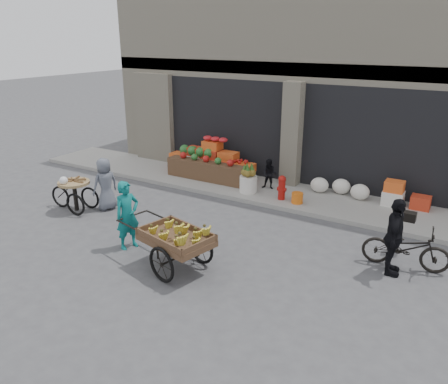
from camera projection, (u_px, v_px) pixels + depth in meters
The scene contains 15 objects.
ground at pixel (203, 249), 9.87m from camera, with size 80.00×80.00×0.00m, color #424244.
sidewalk at pixel (278, 193), 13.16m from camera, with size 18.00×2.20×0.12m, color gray.
building at pixel (328, 71), 15.22m from camera, with size 14.00×6.45×7.00m.
fruit_display at pixel (213, 160), 14.38m from camera, with size 3.10×1.12×1.24m.
pineapple_bin at pixel (248, 184), 13.01m from camera, with size 0.52×0.52×0.50m, color silver.
fire_hydrant at pixel (282, 187), 12.40m from camera, with size 0.22×0.22×0.71m.
orange_bucket at pixel (297, 198), 12.20m from camera, with size 0.32×0.32×0.30m, color orange.
right_bay_goods at pixel (372, 192), 12.27m from camera, with size 3.35×0.60×0.70m.
seated_person at pixel (269, 174), 13.23m from camera, with size 0.45×0.35×0.93m, color black.
banana_cart at pixel (174, 235), 8.81m from camera, with size 2.64×1.52×1.04m.
vendor_woman at pixel (127, 215), 9.70m from camera, with size 0.57×0.38×1.57m, color #0E6D6C.
tricycle_cart at pixel (75, 191), 11.87m from camera, with size 1.45×0.92×0.95m.
vendor_grey at pixel (105, 184), 11.91m from camera, with size 0.71×0.46×1.45m, color slate.
bicycle at pixel (406, 248), 8.95m from camera, with size 0.60×1.72×0.90m, color black.
cyclist at pixel (394, 237), 8.60m from camera, with size 0.94×0.39×1.61m, color black.
Camera 1 is at (4.94, -7.35, 4.57)m, focal length 35.00 mm.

